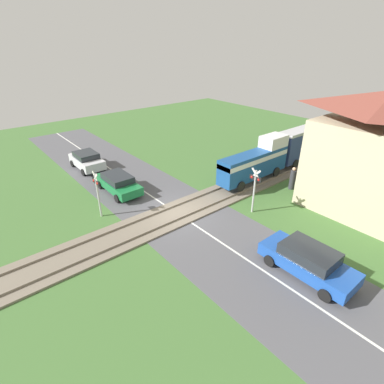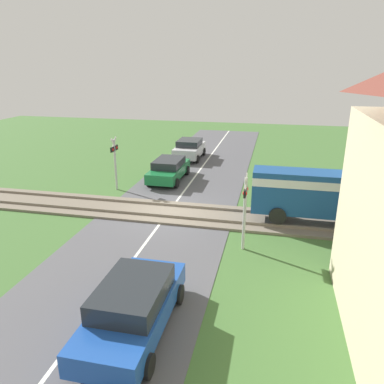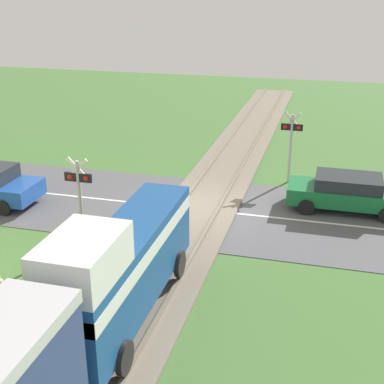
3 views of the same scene
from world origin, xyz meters
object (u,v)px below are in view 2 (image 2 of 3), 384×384
object	(u,v)px
car_behind_queue	(189,149)
crossing_signal_east_approach	(245,202)
car_far_side	(133,306)
crossing_signal_west_approach	(115,156)
pedestrian_by_station	(377,239)
car_near_crossing	(169,169)

from	to	relation	value
car_behind_queue	crossing_signal_east_approach	size ratio (longest dim) A/B	1.26
car_far_side	crossing_signal_west_approach	size ratio (longest dim) A/B	1.47
car_far_side	car_behind_queue	xyz separation A→B (m)	(-19.41, -2.88, 0.00)
car_behind_queue	crossing_signal_west_approach	distance (m)	8.61
crossing_signal_east_approach	pedestrian_by_station	xyz separation A→B (m)	(-0.35, 4.93, -1.18)
car_far_side	crossing_signal_west_approach	xyz separation A→B (m)	(-11.26, -5.36, 1.19)
car_near_crossing	car_behind_queue	xyz separation A→B (m)	(-5.77, -0.00, 0.05)
car_far_side	crossing_signal_east_approach	size ratio (longest dim) A/B	1.47
car_near_crossing	crossing_signal_west_approach	world-z (taller)	crossing_signal_west_approach
car_far_side	crossing_signal_east_approach	distance (m)	6.10
crossing_signal_west_approach	pedestrian_by_station	bearing A→B (deg)	66.85
car_near_crossing	car_far_side	bearing A→B (deg)	11.92
car_near_crossing	crossing_signal_east_approach	world-z (taller)	crossing_signal_east_approach
crossing_signal_east_approach	pedestrian_by_station	world-z (taller)	crossing_signal_east_approach
car_near_crossing	crossing_signal_east_approach	bearing A→B (deg)	33.18
car_far_side	pedestrian_by_station	distance (m)	9.41
car_far_side	car_behind_queue	distance (m)	19.63
car_far_side	car_behind_queue	world-z (taller)	car_far_side
car_behind_queue	crossing_signal_east_approach	bearing A→B (deg)	21.00
car_near_crossing	crossing_signal_west_approach	bearing A→B (deg)	-46.13
pedestrian_by_station	car_far_side	bearing A→B (deg)	-52.02
car_behind_queue	crossing_signal_west_approach	xyz separation A→B (m)	(8.16, -2.48, 1.18)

